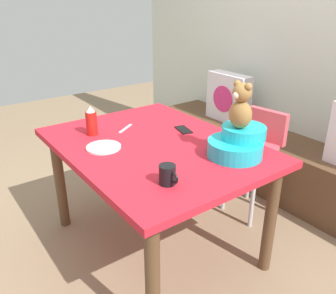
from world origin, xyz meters
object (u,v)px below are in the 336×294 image
teddy_bear (241,107)px  dinner_plate_near (104,147)px  pillow_floral_left (228,98)px  ketchup_bottle (91,121)px  infant_seat_teal (238,143)px  coffee_mug (168,175)px  cell_phone (184,130)px  highchair (256,149)px  dining_table (155,158)px

teddy_bear → dinner_plate_near: teddy_bear is taller
pillow_floral_left → ketchup_bottle: ketchup_bottle is taller
infant_seat_teal → ketchup_bottle: 0.91m
infant_seat_teal → coffee_mug: bearing=-86.3°
cell_phone → pillow_floral_left: bearing=43.3°
teddy_bear → coffee_mug: 0.55m
pillow_floral_left → teddy_bear: (1.01, -0.96, 0.34)m
highchair → ketchup_bottle: size_ratio=4.27×
cell_phone → infant_seat_teal: bearing=-76.1°
pillow_floral_left → infant_seat_teal: 1.40m
cell_phone → teddy_bear: bearing=-76.2°
pillow_floral_left → dinner_plate_near: size_ratio=2.20×
highchair → ketchup_bottle: (-0.45, -1.05, 0.31)m
dining_table → coffee_mug: 0.51m
teddy_bear → dinner_plate_near: (-0.52, -0.55, -0.27)m
dining_table → infant_seat_teal: (0.41, 0.27, 0.17)m
highchair → teddy_bear: size_ratio=3.16×
coffee_mug → cell_phone: coffee_mug is taller
dining_table → ketchup_bottle: ketchup_bottle is taller
teddy_bear → highchair: bearing=119.3°
infant_seat_teal → ketchup_bottle: size_ratio=1.78×
pillow_floral_left → coffee_mug: 1.79m
infant_seat_teal → highchair: bearing=119.3°
dining_table → dinner_plate_near: size_ratio=6.70×
pillow_floral_left → cell_phone: 1.10m
teddy_bear → dining_table: bearing=-146.1°
pillow_floral_left → highchair: (0.70, -0.42, -0.16)m
pillow_floral_left → dinner_plate_near: pillow_floral_left is taller
infant_seat_teal → coffee_mug: infant_seat_teal is taller
pillow_floral_left → teddy_bear: teddy_bear is taller
infant_seat_teal → dinner_plate_near: size_ratio=1.65×
teddy_bear → dinner_plate_near: size_ratio=1.25×
dinner_plate_near → cell_phone: 0.55m
infant_seat_teal → teddy_bear: 0.21m
dining_table → dinner_plate_near: bearing=-112.3°
pillow_floral_left → infant_seat_teal: size_ratio=1.33×
teddy_bear → ketchup_bottle: bearing=-146.1°
teddy_bear → infant_seat_teal: bearing=90.0°
highchair → dinner_plate_near: highchair is taller
ketchup_bottle → infant_seat_teal: bearing=34.0°
highchair → infant_seat_teal: 0.69m
teddy_bear → dinner_plate_near: bearing=-133.3°
dining_table → coffee_mug: bearing=-27.0°
teddy_bear → cell_phone: (-0.47, 0.00, -0.27)m
cell_phone → highchair: bearing=-3.3°
infant_seat_teal → coffee_mug: (0.03, -0.50, -0.02)m
teddy_bear → cell_phone: teddy_bear is taller
ketchup_bottle → dinner_plate_near: bearing=-10.1°
cell_phone → coffee_mug: bearing=-120.4°
dinner_plate_near → cell_phone: size_ratio=1.39×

